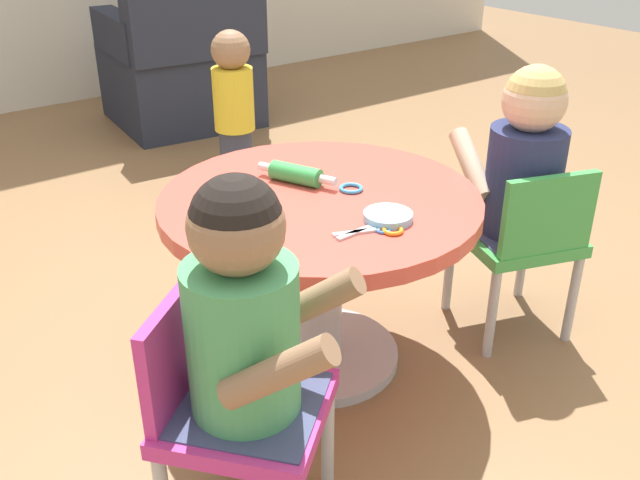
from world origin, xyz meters
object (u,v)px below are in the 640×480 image
object	(u,v)px
child_chair_left	(230,406)
child_chair_right	(522,239)
craft_table	(320,242)
toddler_standing	(234,106)
seated_child_right	(525,159)
craft_scissors	(369,229)
rolling_pin	(297,174)
seated_child_left	(244,310)
armchair_dark	(183,67)

from	to	relation	value
child_chair_left	child_chair_right	size ratio (longest dim) A/B	1.00
craft_table	toddler_standing	size ratio (longest dim) A/B	1.22
child_chair_right	seated_child_right	bearing A→B (deg)	70.47
craft_scissors	rolling_pin	bearing A→B (deg)	84.31
child_chair_left	craft_scissors	distance (m)	0.51
seated_child_left	rolling_pin	distance (m)	0.66
seated_child_left	craft_scissors	world-z (taller)	seated_child_left
child_chair_left	craft_scissors	xyz separation A→B (m)	(0.45, 0.12, 0.20)
child_chair_left	armchair_dark	size ratio (longest dim) A/B	0.63
toddler_standing	child_chair_left	bearing A→B (deg)	-121.18
craft_scissors	craft_table	bearing A→B (deg)	82.59
toddler_standing	craft_table	bearing A→B (deg)	-110.98
armchair_dark	craft_scissors	distance (m)	2.49
seated_child_right	craft_table	bearing A→B (deg)	160.97
craft_table	toddler_standing	world-z (taller)	toddler_standing
child_chair_left	armchair_dark	xyz separation A→B (m)	(1.18, 2.49, 0.00)
armchair_dark	rolling_pin	size ratio (longest dim) A/B	3.87
seated_child_right	craft_scissors	world-z (taller)	seated_child_right
craft_table	toddler_standing	xyz separation A→B (m)	(0.47, 1.22, -0.01)
rolling_pin	armchair_dark	bearing A→B (deg)	71.03
child_chair_left	seated_child_right	bearing A→B (deg)	8.39
toddler_standing	seated_child_right	bearing A→B (deg)	-86.35
craft_table	child_chair_right	xyz separation A→B (m)	(0.54, -0.23, -0.06)
seated_child_right	rolling_pin	xyz separation A→B (m)	(-0.55, 0.30, -0.00)
child_chair_right	rolling_pin	xyz separation A→B (m)	(-0.54, 0.33, 0.22)
child_chair_left	seated_child_right	distance (m)	1.07
armchair_dark	seated_child_left	bearing A→B (deg)	-114.67
child_chair_right	craft_scissors	xyz separation A→B (m)	(-0.57, 0.01, 0.20)
child_chair_right	toddler_standing	xyz separation A→B (m)	(-0.08, 1.45, 0.05)
child_chair_left	toddler_standing	xyz separation A→B (m)	(0.94, 1.56, 0.05)
seated_child_right	armchair_dark	world-z (taller)	armchair_dark
rolling_pin	child_chair_left	bearing A→B (deg)	-136.99
child_chair_left	rolling_pin	distance (m)	0.70
seated_child_left	armchair_dark	world-z (taller)	armchair_dark
rolling_pin	craft_table	bearing A→B (deg)	-92.00
child_chair_left	rolling_pin	xyz separation A→B (m)	(0.48, 0.45, 0.22)
child_chair_left	child_chair_right	bearing A→B (deg)	6.43
seated_child_left	armchair_dark	distance (m)	2.78
seated_child_left	child_chair_right	xyz separation A→B (m)	(1.00, 0.15, -0.23)
craft_table	rolling_pin	world-z (taller)	rolling_pin
seated_child_left	child_chair_right	distance (m)	1.03
craft_table	seated_child_left	bearing A→B (deg)	-140.36
toddler_standing	armchair_dark	bearing A→B (deg)	75.59
craft_table	seated_child_left	size ratio (longest dim) A/B	1.60
seated_child_right	toddler_standing	distance (m)	1.42
armchair_dark	seated_child_right	bearing A→B (deg)	-93.65
seated_child_left	craft_table	bearing A→B (deg)	39.64
seated_child_right	armchair_dark	distance (m)	2.35
craft_scissors	seated_child_left	bearing A→B (deg)	-160.20
toddler_standing	rolling_pin	size ratio (longest dim) A/B	3.06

